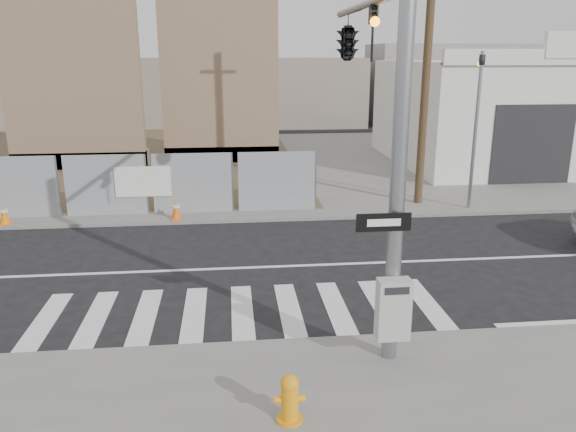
{
  "coord_description": "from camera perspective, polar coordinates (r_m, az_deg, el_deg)",
  "views": [
    {
      "loc": [
        -0.18,
        -13.34,
        5.19
      ],
      "look_at": [
        1.21,
        -0.22,
        1.4
      ],
      "focal_mm": 35.0,
      "sensor_mm": 36.0,
      "label": 1
    }
  ],
  "objects": [
    {
      "name": "traffic_cone_c",
      "position": [
        19.49,
        -26.89,
        0.16
      ],
      "size": [
        0.37,
        0.37,
        0.66
      ],
      "rotation": [
        0.0,
        0.0,
        -0.1
      ],
      "color": "orange",
      "rests_on": "sidewalk_far"
    },
    {
      "name": "auto_shop",
      "position": [
        30.0,
        22.51,
        9.76
      ],
      "size": [
        12.0,
        10.2,
        5.95
      ],
      "color": "silver",
      "rests_on": "sidewalk_far"
    },
    {
      "name": "traffic_cone_d",
      "position": [
        18.29,
        -11.33,
        0.65
      ],
      "size": [
        0.4,
        0.4,
        0.66
      ],
      "rotation": [
        0.0,
        0.0,
        0.19
      ],
      "color": "#FF620D",
      "rests_on": "sidewalk_far"
    },
    {
      "name": "sidewalk_far",
      "position": [
        27.82,
        -5.61,
        5.33
      ],
      "size": [
        50.0,
        20.0,
        0.12
      ],
      "primitive_type": "cube",
      "color": "slate",
      "rests_on": "ground"
    },
    {
      "name": "ground",
      "position": [
        14.32,
        -4.95,
        -5.3
      ],
      "size": [
        100.0,
        100.0,
        0.0
      ],
      "primitive_type": "plane",
      "color": "black",
      "rests_on": "ground"
    },
    {
      "name": "concrete_wall_left",
      "position": [
        27.35,
        -20.9,
        11.2
      ],
      "size": [
        6.0,
        1.3,
        8.0
      ],
      "color": "#7C644A",
      "rests_on": "sidewalk_far"
    },
    {
      "name": "utility_pole_right",
      "position": [
        19.99,
        13.99,
        15.61
      ],
      "size": [
        1.6,
        0.28,
        10.0
      ],
      "color": "brown",
      "rests_on": "sidewalk_far"
    },
    {
      "name": "signal_pole",
      "position": [
        11.61,
        7.48,
        13.87
      ],
      "size": [
        0.96,
        5.87,
        7.0
      ],
      "color": "gray",
      "rests_on": "sidewalk_near"
    },
    {
      "name": "fire_hydrant",
      "position": [
        8.41,
        0.17,
        -18.02
      ],
      "size": [
        0.45,
        0.41,
        0.73
      ],
      "rotation": [
        0.0,
        0.0,
        0.08
      ],
      "color": "orange",
      "rests_on": "sidewalk_near"
    },
    {
      "name": "concrete_wall_right",
      "position": [
        27.48,
        -6.87,
        12.14
      ],
      "size": [
        5.5,
        1.3,
        8.0
      ],
      "color": "#7C644A",
      "rests_on": "sidewalk_far"
    },
    {
      "name": "far_signal_pole",
      "position": [
        19.79,
        18.69,
        10.25
      ],
      "size": [
        0.16,
        0.2,
        5.6
      ],
      "color": "gray",
      "rests_on": "sidewalk_far"
    }
  ]
}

